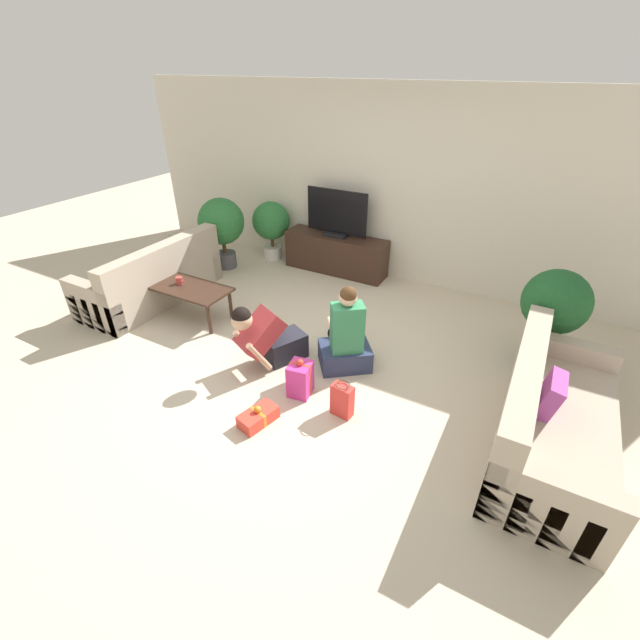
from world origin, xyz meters
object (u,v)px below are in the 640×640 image
(sofa_left, at_px, (153,279))
(potted_plant_corner_right, at_px, (555,304))
(coffee_table, at_px, (190,290))
(mug, at_px, (179,280))
(tv, at_px, (337,216))
(gift_box_b, at_px, (300,379))
(person_kneeling, at_px, (267,337))
(tv_console, at_px, (336,254))
(potted_plant_back_left, at_px, (271,223))
(potted_plant_corner_left, at_px, (221,224))
(gift_bag_a, at_px, (342,400))
(sofa_right, at_px, (549,422))
(person_sitting, at_px, (346,339))
(dog, at_px, (342,330))
(gift_box_a, at_px, (258,417))

(sofa_left, bearing_deg, potted_plant_corner_right, 101.57)
(coffee_table, relative_size, mug, 8.61)
(sofa_left, height_order, tv, tv)
(gift_box_b, bearing_deg, person_kneeling, 156.16)
(tv_console, distance_m, potted_plant_corner_right, 3.18)
(coffee_table, distance_m, potted_plant_corner_right, 4.09)
(potted_plant_back_left, bearing_deg, sofa_left, -107.38)
(mug, bearing_deg, potted_plant_back_left, 90.56)
(person_kneeling, relative_size, gift_box_b, 1.98)
(sofa_left, height_order, tv_console, sofa_left)
(tv, bearing_deg, sofa_left, -131.27)
(potted_plant_corner_left, distance_m, potted_plant_back_left, 0.79)
(person_kneeling, bearing_deg, gift_bag_a, 8.53)
(sofa_right, distance_m, person_kneeling, 2.68)
(sofa_left, relative_size, potted_plant_back_left, 2.04)
(potted_plant_back_left, bearing_deg, person_sitting, -41.50)
(sofa_right, height_order, person_sitting, person_sitting)
(coffee_table, distance_m, person_sitting, 2.14)
(sofa_right, distance_m, potted_plant_corner_left, 5.01)
(sofa_right, distance_m, potted_plant_corner_right, 1.37)
(dog, relative_size, gift_box_b, 1.44)
(sofa_right, relative_size, dog, 3.21)
(person_kneeling, bearing_deg, gift_box_b, 1.35)
(sofa_left, bearing_deg, gift_bag_a, 76.21)
(sofa_left, xyz_separation_m, mug, (0.62, -0.11, 0.17))
(potted_plant_back_left, bearing_deg, potted_plant_corner_left, -125.87)
(tv, relative_size, mug, 7.88)
(potted_plant_corner_left, relative_size, potted_plant_corner_right, 1.01)
(person_kneeling, bearing_deg, dog, 78.50)
(potted_plant_corner_left, height_order, potted_plant_back_left, potted_plant_corner_left)
(coffee_table, xyz_separation_m, potted_plant_corner_right, (3.93, 1.09, 0.34))
(person_sitting, distance_m, mug, 2.31)
(sofa_right, bearing_deg, tv, 53.56)
(dog, bearing_deg, coffee_table, -169.36)
(gift_bag_a, bearing_deg, mug, 165.37)
(sofa_right, height_order, coffee_table, sofa_right)
(sofa_right, relative_size, potted_plant_corner_left, 1.75)
(coffee_table, xyz_separation_m, gift_bag_a, (2.43, -0.66, -0.21))
(potted_plant_back_left, bearing_deg, tv, 2.53)
(coffee_table, height_order, dog, coffee_table)
(potted_plant_back_left, distance_m, mug, 2.05)
(tv_console, bearing_deg, potted_plant_corner_right, -18.79)
(person_sitting, bearing_deg, tv, -98.06)
(sofa_left, bearing_deg, gift_box_a, 64.44)
(sofa_right, xyz_separation_m, gift_box_b, (-2.13, -0.39, -0.11))
(sofa_left, relative_size, gift_bag_a, 5.37)
(potted_plant_back_left, bearing_deg, sofa_right, -27.93)
(sofa_right, distance_m, gift_box_b, 2.17)
(tv, bearing_deg, mug, -118.01)
(sofa_left, distance_m, dog, 2.72)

